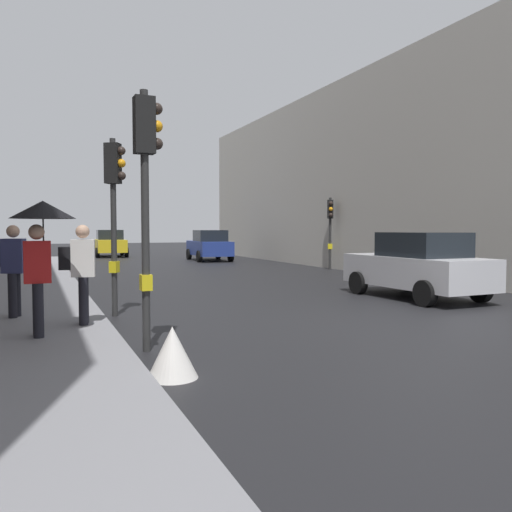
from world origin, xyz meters
The scene contains 13 objects.
ground_plane centered at (0.00, 0.00, 0.00)m, with size 120.00×120.00×0.00m, color black.
sidewalk_kerb centered at (-7.15, 6.00, 0.08)m, with size 2.93×40.00×0.16m, color gray.
building_facade_right centered at (11.68, 15.27, 4.24)m, with size 12.00×27.63×8.48m, color #B2ADA3.
traffic_light_near_right centered at (-5.36, 3.30, 2.58)m, with size 0.44×0.37×3.75m.
traffic_light_mid_street centered at (5.37, 12.59, 2.24)m, with size 0.34×0.45×3.25m.
traffic_light_near_left centered at (-5.36, -0.16, 2.70)m, with size 0.43×0.25×3.92m.
car_silver_hatchback centered at (2.48, 3.16, 0.88)m, with size 2.12×4.25×1.76m.
car_yellow_taxi centered at (-2.37, 27.88, 0.88)m, with size 2.16×4.27×1.76m.
car_blue_van centered at (2.35, 21.05, 0.88)m, with size 2.21×4.30×1.76m.
pedestrian_with_umbrella centered at (-6.83, 0.82, 1.84)m, with size 1.00×1.00×2.14m.
pedestrian_with_black_backpack centered at (-6.19, 1.68, 1.16)m, with size 0.63×0.38×1.77m.
pedestrian_with_grey_backpack centered at (-7.35, 2.99, 1.16)m, with size 0.65×0.45×1.77m.
warning_sign_triangle centered at (-5.36, -1.73, 0.33)m, with size 0.64×0.64×0.65m, color silver.
Camera 1 is at (-6.91, -8.13, 1.87)m, focal length 37.09 mm.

